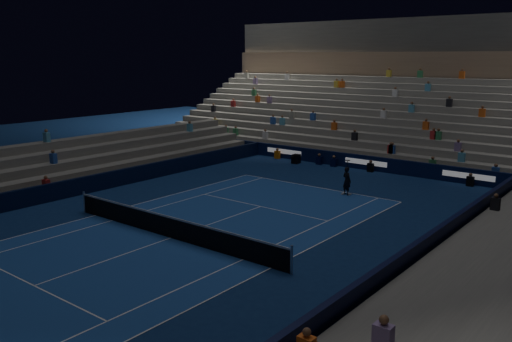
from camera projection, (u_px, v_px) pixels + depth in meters
The scene contains 11 objects.
ground at pixel (171, 238), 23.47m from camera, with size 90.00×90.00×0.00m, color navy.
court_surface at pixel (171, 238), 23.47m from camera, with size 10.97×23.77×0.01m, color #1A4290.
sponsor_barrier_far at pixel (367, 163), 37.55m from camera, with size 44.00×0.25×1.00m, color black.
sponsor_barrier_east at pixel (375, 285), 17.48m from camera, with size 0.25×37.00×1.00m, color black.
sponsor_barrier_west at pixel (49, 193), 29.26m from camera, with size 0.25×37.00×1.00m, color black.
grandstand_main at pixel (421, 111), 44.15m from camera, with size 44.00×15.20×11.20m.
grandstand_east at pixel (487, 302), 15.29m from camera, with size 5.00×37.00×2.50m.
grandstand_west at pixel (16, 177), 31.28m from camera, with size 5.00×37.00×2.50m.
tennis_net at pixel (171, 227), 23.37m from camera, with size 12.90×0.10×1.10m.
tennis_player at pixel (347, 181), 30.64m from camera, with size 0.60×0.39×1.64m, color black.
broadcast_camera at pixel (296, 159), 39.80m from camera, with size 0.56×1.00×0.67m.
Camera 1 is at (16.79, -15.20, 7.79)m, focal length 37.62 mm.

